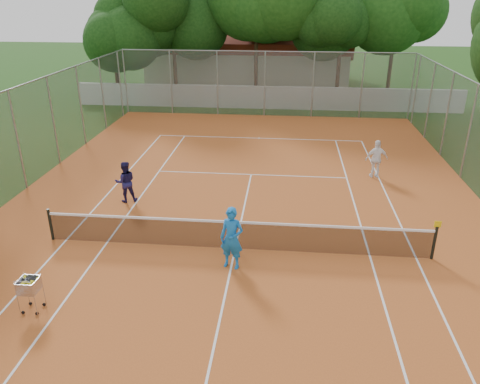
# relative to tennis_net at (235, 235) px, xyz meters

# --- Properties ---
(ground) EXTENTS (120.00, 120.00, 0.00)m
(ground) POSITION_rel_tennis_net_xyz_m (0.00, 0.00, -0.51)
(ground) COLOR #193B10
(ground) RESTS_ON ground
(court_pad) EXTENTS (18.00, 34.00, 0.02)m
(court_pad) POSITION_rel_tennis_net_xyz_m (0.00, 0.00, -0.50)
(court_pad) COLOR #B85A23
(court_pad) RESTS_ON ground
(court_lines) EXTENTS (10.98, 23.78, 0.01)m
(court_lines) POSITION_rel_tennis_net_xyz_m (0.00, 0.00, -0.49)
(court_lines) COLOR white
(court_lines) RESTS_ON court_pad
(tennis_net) EXTENTS (11.88, 0.10, 0.98)m
(tennis_net) POSITION_rel_tennis_net_xyz_m (0.00, 0.00, 0.00)
(tennis_net) COLOR black
(tennis_net) RESTS_ON court_pad
(perimeter_fence) EXTENTS (18.00, 34.00, 4.00)m
(perimeter_fence) POSITION_rel_tennis_net_xyz_m (0.00, 0.00, 1.49)
(perimeter_fence) COLOR slate
(perimeter_fence) RESTS_ON ground
(boundary_wall) EXTENTS (26.00, 0.30, 1.50)m
(boundary_wall) POSITION_rel_tennis_net_xyz_m (0.00, 19.00, 0.24)
(boundary_wall) COLOR silver
(boundary_wall) RESTS_ON ground
(clubhouse) EXTENTS (16.40, 9.00, 4.40)m
(clubhouse) POSITION_rel_tennis_net_xyz_m (-2.00, 29.00, 1.69)
(clubhouse) COLOR beige
(clubhouse) RESTS_ON ground
(tropical_trees) EXTENTS (29.00, 19.00, 10.00)m
(tropical_trees) POSITION_rel_tennis_net_xyz_m (0.00, 22.00, 4.49)
(tropical_trees) COLOR black
(tropical_trees) RESTS_ON ground
(player_near) EXTENTS (0.77, 0.59, 1.87)m
(player_near) POSITION_rel_tennis_net_xyz_m (0.02, -1.03, 0.45)
(player_near) COLOR blue
(player_near) RESTS_ON court_pad
(player_far_left) EXTENTS (0.94, 0.85, 1.59)m
(player_far_left) POSITION_rel_tennis_net_xyz_m (-4.50, 3.16, 0.30)
(player_far_left) COLOR #1D194B
(player_far_left) RESTS_ON court_pad
(player_far_right) EXTENTS (1.01, 0.54, 1.64)m
(player_far_right) POSITION_rel_tennis_net_xyz_m (5.32, 6.66, 0.33)
(player_far_right) COLOR white
(player_far_right) RESTS_ON court_pad
(ball_hopper) EXTENTS (0.61, 0.61, 1.00)m
(ball_hopper) POSITION_rel_tennis_net_xyz_m (-4.72, -3.55, 0.01)
(ball_hopper) COLOR #ACACB3
(ball_hopper) RESTS_ON court_pad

